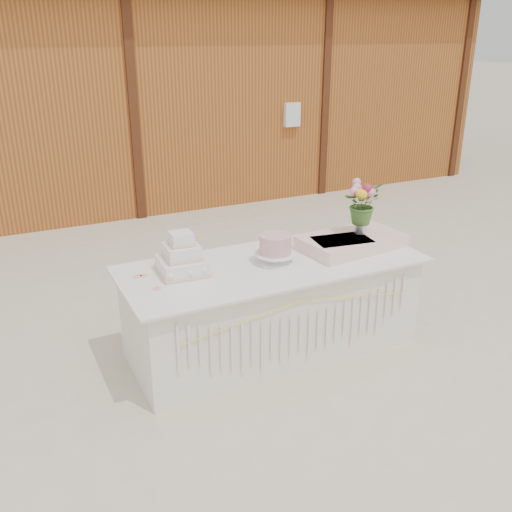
% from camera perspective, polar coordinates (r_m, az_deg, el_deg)
% --- Properties ---
extents(ground, '(80.00, 80.00, 0.00)m').
position_cam_1_polar(ground, '(4.83, 1.59, -9.17)').
color(ground, beige).
rests_on(ground, ground).
extents(barn, '(12.60, 4.60, 3.30)m').
position_cam_1_polar(barn, '(9.88, -15.38, 16.23)').
color(barn, '#9B5820').
rests_on(barn, ground).
extents(cake_table, '(2.40, 1.00, 0.77)m').
position_cam_1_polar(cake_table, '(4.64, 1.67, -5.07)').
color(cake_table, silver).
rests_on(cake_table, ground).
extents(wedding_cake, '(0.37, 0.37, 0.32)m').
position_cam_1_polar(wedding_cake, '(4.29, -7.39, -0.32)').
color(wedding_cake, white).
rests_on(wedding_cake, cake_table).
extents(pink_cake_stand, '(0.32, 0.32, 0.23)m').
position_cam_1_polar(pink_cake_stand, '(4.44, 1.95, 0.86)').
color(pink_cake_stand, white).
rests_on(pink_cake_stand, cake_table).
extents(satin_runner, '(0.90, 0.58, 0.11)m').
position_cam_1_polar(satin_runner, '(4.84, 9.51, 1.44)').
color(satin_runner, '#F9D1C9').
rests_on(satin_runner, cake_table).
extents(flower_vase, '(0.10, 0.10, 0.13)m').
position_cam_1_polar(flower_vase, '(4.88, 10.42, 3.04)').
color(flower_vase, silver).
rests_on(flower_vase, satin_runner).
extents(bouquet, '(0.39, 0.36, 0.35)m').
position_cam_1_polar(bouquet, '(4.81, 10.61, 5.75)').
color(bouquet, '#406C2B').
rests_on(bouquet, flower_vase).
extents(loose_flowers, '(0.23, 0.33, 0.02)m').
position_cam_1_polar(loose_flowers, '(4.20, -10.71, -2.49)').
color(loose_flowers, pink).
rests_on(loose_flowers, cake_table).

